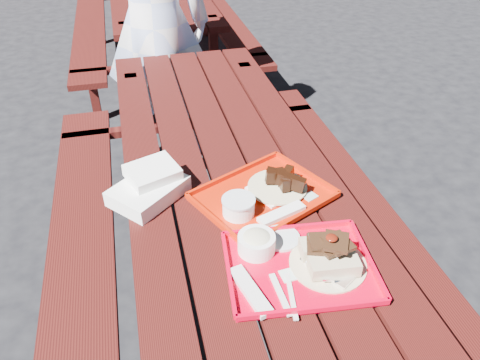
{
  "coord_description": "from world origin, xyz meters",
  "views": [
    {
      "loc": [
        -0.3,
        -1.35,
        1.72
      ],
      "look_at": [
        0.0,
        -0.15,
        0.82
      ],
      "focal_mm": 35.0,
      "sensor_mm": 36.0,
      "label": 1
    }
  ],
  "objects": [
    {
      "name": "ground",
      "position": [
        0.0,
        0.0,
        0.0
      ],
      "size": [
        60.0,
        60.0,
        0.0
      ],
      "primitive_type": "plane",
      "color": "black",
      "rests_on": "ground"
    },
    {
      "name": "picnic_table_near",
      "position": [
        -0.0,
        0.0,
        0.56
      ],
      "size": [
        1.41,
        2.4,
        0.75
      ],
      "color": "#390E0A",
      "rests_on": "ground"
    },
    {
      "name": "picnic_table_far",
      "position": [
        -0.0,
        2.8,
        0.56
      ],
      "size": [
        1.41,
        2.4,
        0.75
      ],
      "color": "#390E0A",
      "rests_on": "ground"
    },
    {
      "name": "near_tray",
      "position": [
        0.08,
        -0.49,
        0.78
      ],
      "size": [
        0.44,
        0.36,
        0.13
      ],
      "color": "red",
      "rests_on": "picnic_table_near"
    },
    {
      "name": "far_tray",
      "position": [
        0.07,
        -0.19,
        0.77
      ],
      "size": [
        0.51,
        0.46,
        0.07
      ],
      "color": "#B61A05",
      "rests_on": "picnic_table_near"
    },
    {
      "name": "white_cloth",
      "position": [
        -0.29,
        -0.07,
        0.79
      ],
      "size": [
        0.29,
        0.28,
        0.1
      ],
      "color": "white",
      "rests_on": "picnic_table_near"
    },
    {
      "name": "person",
      "position": [
        -0.12,
        1.37,
        0.88
      ],
      "size": [
        0.7,
        0.52,
        1.76
      ],
      "primitive_type": "imported",
      "rotation": [
        0.0,
        0.0,
        2.98
      ],
      "color": "#B7CAFE",
      "rests_on": "ground"
    }
  ]
}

